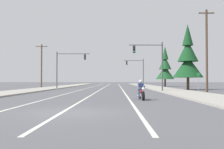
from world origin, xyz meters
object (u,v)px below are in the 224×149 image
at_px(traffic_signal_near_left, 67,64).
at_px(utility_pole_left_near, 42,65).
at_px(conifer_tree_right_verge_near, 188,60).
at_px(street_sign, 198,80).
at_px(utility_pole_right_near, 207,49).
at_px(conifer_tree_right_verge_far, 165,68).
at_px(traffic_signal_near_right, 153,59).
at_px(motorcycle_with_rider, 141,92).
at_px(traffic_signal_mid_right, 138,68).

bearing_deg(traffic_signal_near_left, utility_pole_left_near, 132.73).
bearing_deg(conifer_tree_right_verge_near, street_sign, -96.63).
distance_m(utility_pole_right_near, conifer_tree_right_verge_near, 8.26).
bearing_deg(traffic_signal_near_left, conifer_tree_right_verge_far, 39.33).
bearing_deg(traffic_signal_near_left, traffic_signal_near_right, -39.23).
distance_m(traffic_signal_near_left, utility_pole_right_near, 22.46).
xyz_separation_m(motorcycle_with_rider, traffic_signal_near_left, (-10.06, 23.99, 3.55)).
xyz_separation_m(utility_pole_left_near, conifer_tree_right_verge_near, (25.26, -10.12, 0.19)).
distance_m(utility_pole_left_near, conifer_tree_right_verge_far, 27.10).
height_order(motorcycle_with_rider, conifer_tree_right_verge_far, conifer_tree_right_verge_far).
distance_m(traffic_signal_near_right, conifer_tree_right_verge_far, 27.14).
relative_size(traffic_signal_near_right, utility_pole_right_near, 0.62).
height_order(motorcycle_with_rider, traffic_signal_near_right, traffic_signal_near_right).
height_order(traffic_signal_near_left, traffic_signal_mid_right, same).
bearing_deg(street_sign, conifer_tree_right_verge_far, 87.63).
relative_size(motorcycle_with_rider, street_sign, 0.91).
distance_m(traffic_signal_near_right, utility_pole_right_near, 6.50).
xyz_separation_m(utility_pole_right_near, utility_pole_left_near, (-25.25, 18.36, -0.76)).
bearing_deg(traffic_signal_near_left, motorcycle_with_rider, -67.25).
relative_size(traffic_signal_near_right, street_sign, 2.58).
relative_size(utility_pole_right_near, utility_pole_left_near, 1.19).
bearing_deg(traffic_signal_mid_right, street_sign, -78.78).
distance_m(traffic_signal_mid_right, conifer_tree_right_verge_far, 6.41).
bearing_deg(traffic_signal_near_right, conifer_tree_right_verge_near, 47.97).
xyz_separation_m(motorcycle_with_rider, utility_pole_right_near, (9.07, 12.25, 4.57)).
xyz_separation_m(traffic_signal_near_left, conifer_tree_right_verge_far, (19.35, 15.86, 0.06)).
distance_m(traffic_signal_near_left, conifer_tree_right_verge_far, 25.02).
distance_m(motorcycle_with_rider, conifer_tree_right_verge_near, 22.77).
xyz_separation_m(traffic_signal_near_left, street_sign, (18.23, -11.37, -2.64)).
height_order(traffic_signal_near_left, conifer_tree_right_verge_near, conifer_tree_right_verge_near).
relative_size(conifer_tree_right_verge_far, street_sign, 3.82).
height_order(utility_pole_right_near, conifer_tree_right_verge_near, conifer_tree_right_verge_near).
relative_size(traffic_signal_near_left, conifer_tree_right_verge_near, 0.62).
xyz_separation_m(traffic_signal_near_left, conifer_tree_right_verge_near, (19.14, -3.50, 0.44)).
relative_size(motorcycle_with_rider, utility_pole_right_near, 0.22).
xyz_separation_m(conifer_tree_right_verge_far, street_sign, (-1.13, -27.22, -2.70)).
bearing_deg(traffic_signal_mid_right, motorcycle_with_rider, -94.43).
distance_m(motorcycle_with_rider, street_sign, 15.06).
distance_m(traffic_signal_near_left, street_sign, 21.64).
distance_m(conifer_tree_right_verge_near, conifer_tree_right_verge_far, 19.36).
xyz_separation_m(motorcycle_with_rider, conifer_tree_right_verge_far, (9.29, 39.85, 3.62)).
bearing_deg(traffic_signal_near_right, utility_pole_left_near, 137.94).
xyz_separation_m(traffic_signal_near_right, traffic_signal_near_left, (-12.84, 10.48, 0.08)).
height_order(conifer_tree_right_verge_near, street_sign, conifer_tree_right_verge_near).
xyz_separation_m(traffic_signal_near_right, conifer_tree_right_verge_near, (6.30, 6.99, 0.52)).
xyz_separation_m(traffic_signal_mid_right, street_sign, (5.17, -26.05, -2.57)).
height_order(traffic_signal_mid_right, street_sign, traffic_signal_mid_right).
distance_m(conifer_tree_right_verge_far, street_sign, 27.38).
xyz_separation_m(conifer_tree_right_verge_near, street_sign, (-0.91, -7.87, -3.08)).
relative_size(conifer_tree_right_verge_near, conifer_tree_right_verge_far, 1.09).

